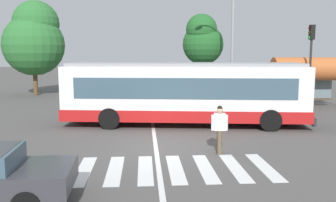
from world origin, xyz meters
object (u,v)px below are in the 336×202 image
pedestrian_crossing_street (219,127)px  background_tree_left (34,39)px  bus_stop_shelter (307,70)px  traffic_light_far_corner (311,54)px  twin_arm_street_lamp (233,14)px  city_transit_bus (185,93)px  parked_car_charcoal (113,86)px  background_tree_right (203,40)px  parked_car_teal (179,86)px  parked_car_red (147,87)px

pedestrian_crossing_street → background_tree_left: size_ratio=0.22×
pedestrian_crossing_street → bus_stop_shelter: size_ratio=0.38×
traffic_light_far_corner → twin_arm_street_lamp: 5.56m
city_transit_bus → pedestrian_crossing_street: bearing=-82.9°
background_tree_left → traffic_light_far_corner: bearing=-24.9°
parked_car_charcoal → background_tree_right: background_tree_right is taller
traffic_light_far_corner → background_tree_right: background_tree_right is taller
parked_car_teal → twin_arm_street_lamp: size_ratio=0.46×
city_transit_bus → traffic_light_far_corner: size_ratio=2.29×
pedestrian_crossing_street → background_tree_right: 19.50m
bus_stop_shelter → parked_car_charcoal: bearing=153.1°
parked_car_teal → traffic_light_far_corner: bearing=-47.5°
parked_car_charcoal → bus_stop_shelter: size_ratio=1.01×
traffic_light_far_corner → pedestrian_crossing_street: bearing=-128.9°
bus_stop_shelter → background_tree_right: size_ratio=0.67×
parked_car_red → background_tree_right: bearing=18.2°
bus_stop_shelter → twin_arm_street_lamp: (-4.82, 0.85, 3.65)m
parked_car_charcoal → background_tree_left: (-6.45, 0.87, 3.92)m
background_tree_right → pedestrian_crossing_street: bearing=-97.5°
city_transit_bus → background_tree_left: 17.59m
parked_car_red → city_transit_bus: bearing=-82.1°
background_tree_left → bus_stop_shelter: bearing=-21.1°
bus_stop_shelter → parked_car_red: bearing=148.3°
twin_arm_street_lamp → background_tree_left: (-14.94, 6.75, -1.39)m
traffic_light_far_corner → bus_stop_shelter: size_ratio=1.14×
background_tree_right → background_tree_left: bearing=-178.2°
pedestrian_crossing_street → background_tree_right: size_ratio=0.25×
parked_car_charcoal → bus_stop_shelter: bus_stop_shelter is taller
parked_car_charcoal → twin_arm_street_lamp: bearing=-34.7°
pedestrian_crossing_street → traffic_light_far_corner: traffic_light_far_corner is taller
parked_car_teal → background_tree_left: bearing=175.6°
bus_stop_shelter → background_tree_right: bearing=125.0°
traffic_light_far_corner → bus_stop_shelter: (0.42, 1.35, -1.06)m
parked_car_red → twin_arm_street_lamp: bearing=-44.8°
parked_car_charcoal → traffic_light_far_corner: (12.89, -8.10, 2.72)m
city_transit_bus → pedestrian_crossing_street: city_transit_bus is taller
city_transit_bus → traffic_light_far_corner: bearing=27.9°
parked_car_red → pedestrian_crossing_street: bearing=-82.4°
parked_car_red → twin_arm_street_lamp: twin_arm_street_lamp is taller
twin_arm_street_lamp → pedestrian_crossing_street: bearing=-105.8°
pedestrian_crossing_street → bus_stop_shelter: bearing=53.3°
background_tree_left → pedestrian_crossing_street: bearing=-58.0°
background_tree_right → twin_arm_street_lamp: bearing=-83.4°
city_transit_bus → traffic_light_far_corner: traffic_light_far_corner is taller
parked_car_teal → twin_arm_street_lamp: (2.98, -5.84, 5.30)m
city_transit_bus → twin_arm_street_lamp: 8.94m
pedestrian_crossing_street → traffic_light_far_corner: 12.56m
pedestrian_crossing_street → parked_car_charcoal: bearing=106.3°
city_transit_bus → parked_car_charcoal: 13.35m
parked_car_red → traffic_light_far_corner: bearing=-37.9°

